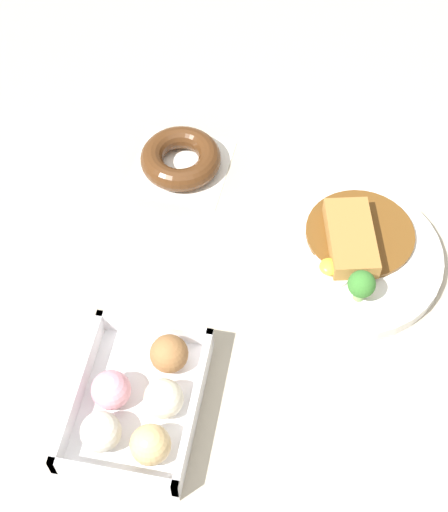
% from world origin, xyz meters
% --- Properties ---
extents(ground_plane, '(1.60, 1.60, 0.00)m').
position_xyz_m(ground_plane, '(0.00, 0.00, 0.00)').
color(ground_plane, '#B2A893').
extents(curry_plate, '(0.25, 0.25, 0.07)m').
position_xyz_m(curry_plate, '(0.06, -0.04, 0.01)').
color(curry_plate, white).
rests_on(curry_plate, ground_plane).
extents(donut_box, '(0.19, 0.14, 0.06)m').
position_xyz_m(donut_box, '(-0.20, 0.18, 0.02)').
color(donut_box, white).
rests_on(donut_box, ground_plane).
extents(chocolate_ring_donut, '(0.14, 0.14, 0.03)m').
position_xyz_m(chocolate_ring_donut, '(0.18, 0.21, 0.02)').
color(chocolate_ring_donut, white).
rests_on(chocolate_ring_donut, ground_plane).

